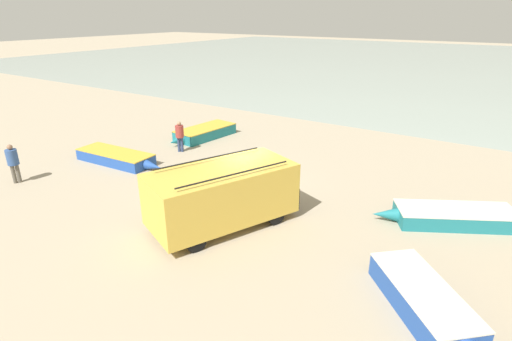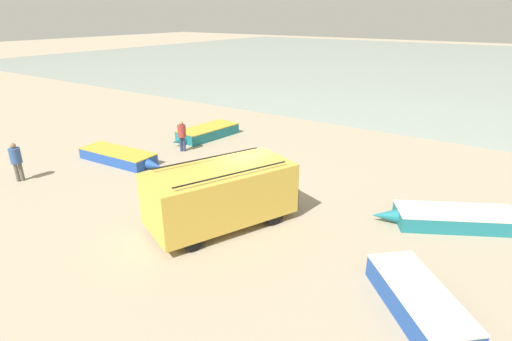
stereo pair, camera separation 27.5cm
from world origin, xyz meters
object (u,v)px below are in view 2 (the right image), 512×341
fishing_rowboat_2 (206,132)px  fishing_rowboat_3 (421,305)px  parked_van (222,193)px  fishing_rowboat_0 (120,157)px  fisherman_0 (182,133)px  fisherman_1 (16,159)px  fishing_rowboat_1 (451,218)px

fishing_rowboat_2 → fishing_rowboat_3: bearing=65.6°
parked_van → fishing_rowboat_0: parked_van is taller
fisherman_0 → fishing_rowboat_0: bearing=126.6°
fishing_rowboat_3 → fisherman_1: fisherman_1 is taller
fisherman_0 → fisherman_1: 7.36m
fishing_rowboat_1 → fishing_rowboat_2: size_ratio=1.03×
fisherman_0 → fishing_rowboat_1: bearing=-120.4°
fisherman_0 → fisherman_1: size_ratio=0.95×
fishing_rowboat_0 → fishing_rowboat_3: (14.45, -2.73, 0.05)m
parked_van → fishing_rowboat_3: parked_van is taller
fishing_rowboat_2 → fisherman_0: (0.60, -2.52, 0.66)m
fishing_rowboat_0 → fishing_rowboat_2: 5.42m
parked_van → fisherman_0: parked_van is taller
parked_van → fishing_rowboat_1: (6.39, 4.26, -0.85)m
parked_van → fisherman_1: 9.61m
parked_van → fishing_rowboat_0: bearing=98.9°
fishing_rowboat_1 → fishing_rowboat_3: size_ratio=1.33×
fishing_rowboat_2 → fisherman_1: 9.58m
fishing_rowboat_1 → fisherman_0: (-12.86, 0.51, 0.68)m
parked_van → fishing_rowboat_3: bearing=-74.4°
parked_van → fishing_rowboat_1: bearing=-33.7°
fishing_rowboat_1 → fishing_rowboat_2: (-13.46, 3.02, 0.02)m
fishing_rowboat_0 → fisherman_1: size_ratio=2.88×
fishing_rowboat_0 → fishing_rowboat_1: (14.20, 2.35, 0.00)m
parked_van → fishing_rowboat_1: parked_van is taller
parked_van → fishing_rowboat_0: size_ratio=1.10×
fishing_rowboat_1 → fishing_rowboat_2: 13.80m
fishing_rowboat_0 → fishing_rowboat_3: fishing_rowboat_3 is taller
fisherman_1 → fishing_rowboat_1: bearing=-131.0°
fishing_rowboat_2 → fishing_rowboat_1: bearing=83.5°
fisherman_1 → fishing_rowboat_3: bearing=-148.4°
fishing_rowboat_0 → fishing_rowboat_1: size_ratio=1.06×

